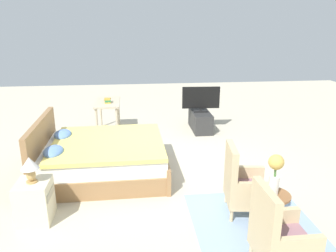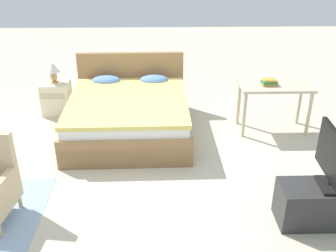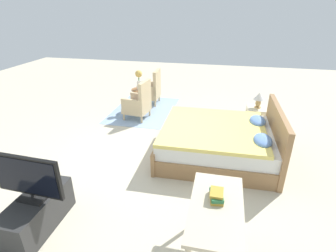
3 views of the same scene
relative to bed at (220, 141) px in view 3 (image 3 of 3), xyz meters
name	(u,v)px [view 3 (image 3 of 3)]	position (x,y,z in m)	size (l,w,h in m)	color
ground_plane	(161,155)	(0.17, -1.02, -0.30)	(16.00, 16.00, 0.00)	beige
floor_rug	(144,110)	(-1.87, -1.98, -0.29)	(2.10, 1.50, 0.01)	#8EA8C6
bed	(220,141)	(0.00, 0.00, 0.00)	(1.76, 2.00, 0.96)	#997047
armchair_by_window_left	(151,90)	(-2.40, -1.93, 0.08)	(0.55, 0.55, 0.92)	#CCB284
armchair_by_window_right	(139,103)	(-1.34, -1.93, 0.08)	(0.61, 0.61, 0.92)	#CCB284
side_table	(140,97)	(-1.87, -2.07, 0.05)	(0.40, 0.40, 0.55)	#936038
flower_vase	(139,78)	(-1.87, -2.07, 0.55)	(0.17, 0.17, 0.48)	silver
nightstand	(256,119)	(-1.23, 0.72, -0.03)	(0.44, 0.41, 0.53)	beige
table_lamp	(259,98)	(-1.23, 0.72, 0.45)	(0.22, 0.22, 0.33)	tan
tv_stand	(37,213)	(2.14, -2.08, -0.08)	(0.96, 0.40, 0.43)	#2D2D2D
tv_flatscreen	(28,178)	(2.14, -2.08, 0.44)	(0.22, 0.85, 0.58)	black
vanity_desk	(216,215)	(2.14, 0.01, 0.32)	(1.04, 0.52, 0.73)	beige
book_stack	(216,195)	(2.04, 0.00, 0.47)	(0.23, 0.16, 0.09)	#B79333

